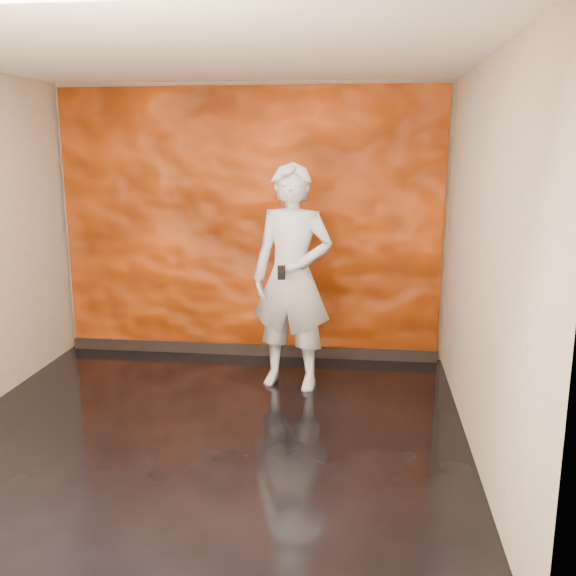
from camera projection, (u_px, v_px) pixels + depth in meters
The scene contains 5 objects.
room at pixel (201, 257), 4.66m from camera, with size 4.02×4.02×2.81m.
feature_wall at pixel (249, 226), 6.56m from camera, with size 3.90×0.06×2.75m, color #DE4B0C.
baseboard at pixel (250, 350), 6.82m from camera, with size 3.90×0.04×0.12m, color black.
man at pixel (292, 278), 5.77m from camera, with size 0.74×0.49×2.04m, color #A0A5AE.
phone at pixel (281, 273), 5.48m from camera, with size 0.07×0.01×0.13m, color black.
Camera 1 is at (1.19, -4.49, 2.21)m, focal length 40.00 mm.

